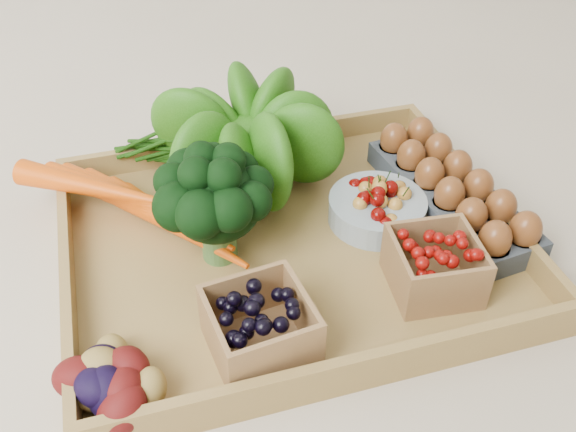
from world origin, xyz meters
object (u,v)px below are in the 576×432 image
object	(u,v)px
broccoli	(217,221)
cherry_bowl	(377,209)
tray	(288,247)
egg_carton	(450,198)

from	to	relation	value
broccoli	cherry_bowl	world-z (taller)	broccoli
tray	egg_carton	world-z (taller)	egg_carton
tray	egg_carton	distance (m)	0.23
cherry_bowl	egg_carton	xyz separation A→B (m)	(0.10, -0.00, -0.00)
tray	broccoli	size ratio (longest dim) A/B	3.84
broccoli	egg_carton	size ratio (longest dim) A/B	0.51
tray	broccoli	world-z (taller)	broccoli
tray	cherry_bowl	world-z (taller)	cherry_bowl
tray	cherry_bowl	xyz separation A→B (m)	(0.13, 0.01, 0.02)
egg_carton	cherry_bowl	bearing A→B (deg)	171.35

